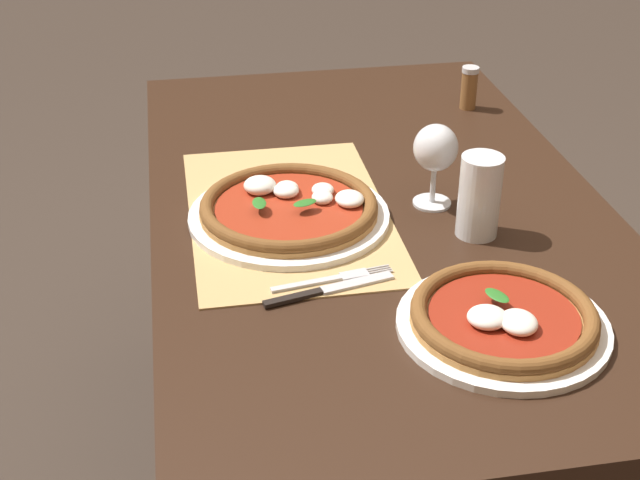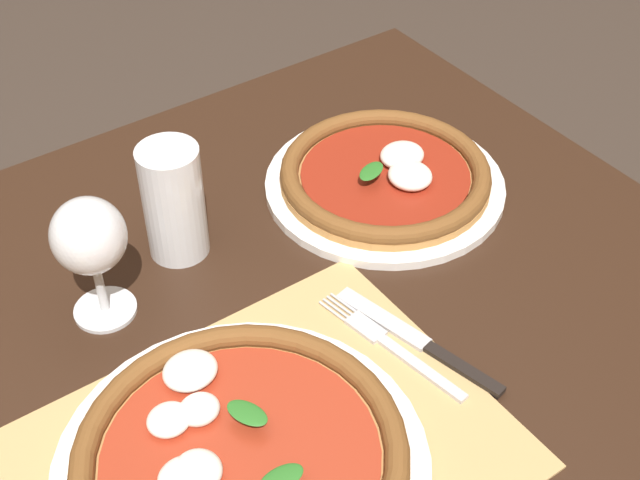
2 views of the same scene
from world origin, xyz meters
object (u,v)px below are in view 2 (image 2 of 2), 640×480
Objects in this scene: pizza_near at (238,458)px; pizza_far at (386,177)px; wine_glass at (90,241)px; pint_glass at (174,204)px; knife at (417,340)px; fork at (390,345)px.

pizza_near is 0.46m from pizza_far.
pizza_far is at bearing -1.05° from wine_glass.
pizza_far is 0.28m from pint_glass.
pizza_near is 0.24m from knife.
pint_glass is 0.68× the size of knife.
pint_glass is 0.32m from knife.
wine_glass is at bearing 178.95° from pizza_far.
pint_glass reaches higher than knife.
pint_glass is at bearing 111.57° from fork.
pint_glass is 0.30m from fork.
pint_glass is 0.72× the size of fork.
pizza_near is 0.28m from wine_glass.
fork is at bearing 158.84° from knife.
pizza_far is 2.14× the size of pint_glass.
pint_glass is at bearing 115.67° from knife.
knife is (0.03, -0.01, 0.00)m from fork.
pint_glass reaches higher than fork.
pizza_far is at bearing 34.24° from pizza_near.
pizza_far is at bearing 52.68° from fork.
knife is at bearing -21.16° from fork.
pizza_near is at bearing -145.76° from pizza_far.
pizza_far is 0.28m from fork.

